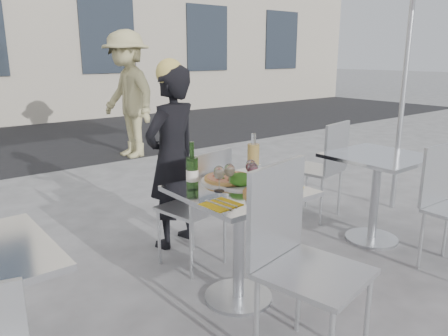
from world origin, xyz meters
TOP-DOWN VIEW (x-y plane):
  - ground at (0.00, 0.00)m, footprint 80.00×80.00m
  - street_asphalt at (0.00, 6.50)m, footprint 24.00×5.00m
  - main_table at (0.00, 0.00)m, footprint 0.72×0.72m
  - side_table_right at (1.50, 0.00)m, footprint 0.72×0.72m
  - chair_far at (0.06, 0.50)m, footprint 0.47×0.48m
  - chair_near at (-0.13, -0.60)m, footprint 0.55×0.56m
  - side_chair_rfar at (1.58, 0.61)m, footprint 0.50×0.51m
  - woman_diner at (0.14, 1.00)m, footprint 0.61×0.48m
  - pedestrian_b at (1.35, 4.20)m, footprint 0.77×1.27m
  - pizza_near at (0.07, -0.19)m, footprint 0.31×0.31m
  - pizza_far at (0.05, 0.16)m, footprint 0.36×0.36m
  - salad_plate at (0.04, 0.03)m, footprint 0.22×0.22m
  - wine_bottle at (-0.23, 0.16)m, footprint 0.07×0.08m
  - carafe at (0.26, 0.16)m, footprint 0.08×0.08m
  - sugar_shaker at (0.20, 0.07)m, footprint 0.06×0.06m
  - wineglass_white_a at (-0.12, 0.04)m, footprint 0.07×0.07m
  - wineglass_white_b at (-0.04, 0.04)m, footprint 0.07×0.07m
  - wineglass_red_a at (0.09, -0.03)m, footprint 0.07×0.07m
  - wineglass_red_b at (0.13, 0.04)m, footprint 0.07×0.07m
  - napkin_left at (-0.27, -0.16)m, footprint 0.20×0.20m
  - napkin_right at (0.22, -0.16)m, footprint 0.22×0.22m

SIDE VIEW (x-z plane):
  - ground at x=0.00m, z-range 0.00..0.00m
  - street_asphalt at x=0.00m, z-range 0.00..0.00m
  - chair_far at x=0.06m, z-range 0.08..0.98m
  - main_table at x=0.00m, z-range 0.16..0.91m
  - side_table_right at x=1.50m, z-range 0.16..0.91m
  - side_chair_rfar at x=1.58m, z-range 0.09..1.03m
  - chair_near at x=-0.13m, z-range 0.09..1.12m
  - woman_diner at x=0.14m, z-range 0.00..1.47m
  - napkin_left at x=-0.27m, z-range 0.75..0.76m
  - napkin_right at x=0.22m, z-range 0.75..0.76m
  - pizza_near at x=0.07m, z-range 0.75..0.77m
  - pizza_far at x=0.05m, z-range 0.75..0.78m
  - salad_plate at x=0.04m, z-range 0.74..0.83m
  - sugar_shaker at x=0.20m, z-range 0.75..0.86m
  - wineglass_white_a at x=-0.12m, z-range 0.78..0.94m
  - wineglass_white_b at x=-0.04m, z-range 0.78..0.94m
  - wineglass_red_a at x=0.09m, z-range 0.78..0.94m
  - wineglass_red_b at x=0.13m, z-range 0.78..0.94m
  - wine_bottle at x=-0.23m, z-range 0.72..1.01m
  - carafe at x=0.26m, z-range 0.72..1.01m
  - pedestrian_b at x=1.35m, z-range 0.00..1.90m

